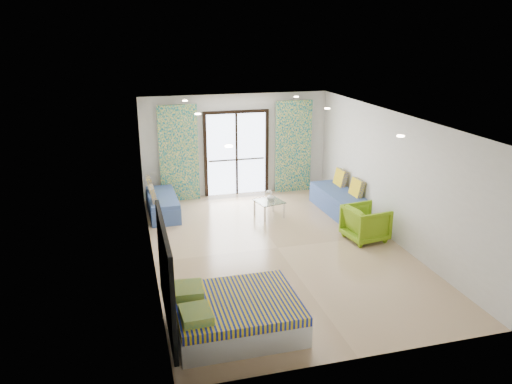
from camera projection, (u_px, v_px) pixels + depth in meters
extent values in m
cube|color=black|center=(236.00, 112.00, 12.98)|extent=(1.76, 0.08, 0.08)
cube|color=black|center=(206.00, 156.00, 13.13)|extent=(0.08, 0.08, 2.20)
cube|color=black|center=(267.00, 152.00, 13.54)|extent=(0.08, 0.08, 2.20)
cube|color=black|center=(237.00, 154.00, 13.34)|extent=(0.05, 0.06, 2.20)
cube|color=#595451|center=(237.00, 160.00, 13.40)|extent=(1.52, 0.03, 0.04)
cube|color=beige|center=(179.00, 154.00, 12.78)|extent=(1.00, 0.10, 2.50)
cube|color=beige|center=(293.00, 147.00, 13.54)|extent=(1.00, 0.10, 2.50)
cylinder|color=#FFE0B2|center=(229.00, 146.00, 7.26)|extent=(0.12, 0.12, 0.02)
cylinder|color=#FFE0B2|center=(401.00, 136.00, 7.95)|extent=(0.12, 0.12, 0.02)
cylinder|color=#FFE0B2|center=(198.00, 114.00, 10.02)|extent=(0.12, 0.12, 0.02)
cylinder|color=#FFE0B2|center=(327.00, 108.00, 10.70)|extent=(0.12, 0.12, 0.02)
cylinder|color=#FFE0B2|center=(185.00, 101.00, 11.85)|extent=(0.12, 0.12, 0.02)
cylinder|color=#FFE0B2|center=(296.00, 97.00, 12.54)|extent=(0.12, 0.12, 0.02)
cube|color=black|center=(166.00, 275.00, 6.92)|extent=(0.06, 2.10, 1.50)
cube|color=silver|center=(158.00, 240.00, 8.07)|extent=(0.02, 0.10, 0.10)
cube|color=silver|center=(237.00, 318.00, 7.44)|extent=(1.83, 1.46, 0.37)
cube|color=navy|center=(237.00, 304.00, 7.36)|extent=(1.81, 1.49, 0.14)
cube|color=#1A776F|center=(196.00, 314.00, 6.84)|extent=(0.44, 0.52, 0.13)
cube|color=#1A776F|center=(189.00, 290.00, 7.48)|extent=(0.45, 0.53, 0.13)
cube|color=#39528A|center=(163.00, 207.00, 12.10)|extent=(0.71, 1.74, 0.38)
cube|color=#39528A|center=(162.00, 197.00, 12.02)|extent=(0.69, 1.71, 0.10)
cube|color=navy|center=(153.00, 195.00, 11.52)|extent=(0.20, 0.44, 0.40)
cube|color=navy|center=(150.00, 185.00, 12.26)|extent=(0.20, 0.44, 0.40)
cube|color=#39528A|center=(338.00, 203.00, 12.31)|extent=(0.79, 1.90, 0.42)
cube|color=#39528A|center=(338.00, 193.00, 12.23)|extent=(0.77, 1.86, 0.10)
cube|color=navy|center=(357.00, 188.00, 11.82)|extent=(0.22, 0.48, 0.43)
cube|color=navy|center=(341.00, 178.00, 12.62)|extent=(0.22, 0.48, 0.43)
cylinder|color=silver|center=(265.00, 214.00, 11.61)|extent=(0.06, 0.06, 0.38)
cylinder|color=silver|center=(284.00, 211.00, 11.84)|extent=(0.06, 0.06, 0.38)
cylinder|color=silver|center=(255.00, 207.00, 12.04)|extent=(0.06, 0.06, 0.38)
cylinder|color=silver|center=(273.00, 204.00, 12.27)|extent=(0.06, 0.06, 0.38)
cube|color=#8CA59E|center=(269.00, 201.00, 11.88)|extent=(0.71, 0.71, 0.02)
sphere|color=white|center=(271.00, 193.00, 11.83)|extent=(0.07, 0.07, 0.07)
sphere|color=white|center=(268.00, 192.00, 11.85)|extent=(0.07, 0.07, 0.07)
sphere|color=white|center=(267.00, 192.00, 11.78)|extent=(0.07, 0.07, 0.07)
sphere|color=white|center=(270.00, 191.00, 11.75)|extent=(0.07, 0.07, 0.07)
imported|color=white|center=(271.00, 197.00, 11.87)|extent=(0.19, 0.20, 0.18)
imported|color=#75A214|center=(366.00, 222.00, 10.56)|extent=(0.85, 0.89, 0.82)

